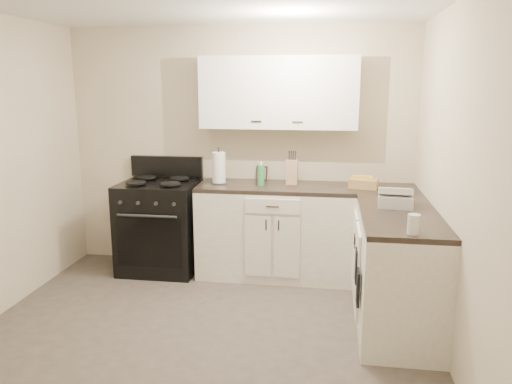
# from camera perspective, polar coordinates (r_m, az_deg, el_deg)

# --- Properties ---
(floor) EXTENTS (3.60, 3.60, 0.00)m
(floor) POSITION_cam_1_polar(r_m,az_deg,el_deg) (3.96, -6.66, -16.94)
(floor) COLOR #473F38
(floor) RESTS_ON ground
(wall_back) EXTENTS (3.60, 0.00, 3.60)m
(wall_back) POSITION_cam_1_polar(r_m,az_deg,el_deg) (5.26, -1.91, 4.88)
(wall_back) COLOR beige
(wall_back) RESTS_ON ground
(wall_right) EXTENTS (0.00, 3.60, 3.60)m
(wall_right) POSITION_cam_1_polar(r_m,az_deg,el_deg) (3.50, 22.50, 0.18)
(wall_right) COLOR beige
(wall_right) RESTS_ON ground
(wall_front) EXTENTS (3.60, 0.00, 3.60)m
(wall_front) POSITION_cam_1_polar(r_m,az_deg,el_deg) (1.92, -21.83, -9.37)
(wall_front) COLOR beige
(wall_front) RESTS_ON ground
(base_cabinets_back) EXTENTS (1.55, 0.60, 0.90)m
(base_cabinets_back) POSITION_cam_1_polar(r_m,az_deg,el_deg) (5.08, 2.28, -4.65)
(base_cabinets_back) COLOR white
(base_cabinets_back) RESTS_ON floor
(base_cabinets_right) EXTENTS (0.60, 1.90, 0.90)m
(base_cabinets_right) POSITION_cam_1_polar(r_m,az_deg,el_deg) (4.47, 15.30, -7.49)
(base_cabinets_right) COLOR white
(base_cabinets_right) RESTS_ON floor
(countertop_back) EXTENTS (1.55, 0.60, 0.04)m
(countertop_back) POSITION_cam_1_polar(r_m,az_deg,el_deg) (4.96, 2.33, 0.55)
(countertop_back) COLOR black
(countertop_back) RESTS_ON base_cabinets_back
(countertop_right) EXTENTS (0.60, 1.90, 0.04)m
(countertop_right) POSITION_cam_1_polar(r_m,az_deg,el_deg) (4.34, 15.65, -1.62)
(countertop_right) COLOR black
(countertop_right) RESTS_ON base_cabinets_right
(upper_cabinets) EXTENTS (1.55, 0.30, 0.70)m
(upper_cabinets) POSITION_cam_1_polar(r_m,az_deg,el_deg) (5.01, 2.61, 11.27)
(upper_cabinets) COLOR white
(upper_cabinets) RESTS_ON wall_back
(stove) EXTENTS (0.78, 0.67, 0.95)m
(stove) POSITION_cam_1_polar(r_m,az_deg,el_deg) (5.31, -10.90, -3.98)
(stove) COLOR black
(stove) RESTS_ON floor
(knife_block) EXTENTS (0.11, 0.10, 0.25)m
(knife_block) POSITION_cam_1_polar(r_m,az_deg,el_deg) (5.00, 4.13, 2.30)
(knife_block) COLOR tan
(knife_block) RESTS_ON countertop_back
(paper_towel) EXTENTS (0.17, 0.17, 0.32)m
(paper_towel) POSITION_cam_1_polar(r_m,az_deg,el_deg) (5.03, -4.25, 2.77)
(paper_towel) COLOR white
(paper_towel) RESTS_ON countertop_back
(soap_bottle) EXTENTS (0.09, 0.09, 0.21)m
(soap_bottle) POSITION_cam_1_polar(r_m,az_deg,el_deg) (4.93, 0.57, 1.94)
(soap_bottle) COLOR #39964D
(soap_bottle) RESTS_ON countertop_back
(picture_frame) EXTENTS (0.13, 0.07, 0.15)m
(picture_frame) POSITION_cam_1_polar(r_m,az_deg,el_deg) (5.20, 0.66, 2.18)
(picture_frame) COLOR black
(picture_frame) RESTS_ON countertop_back
(wicker_basket) EXTENTS (0.30, 0.23, 0.09)m
(wicker_basket) POSITION_cam_1_polar(r_m,az_deg,el_deg) (4.92, 12.18, 0.96)
(wicker_basket) COLOR tan
(wicker_basket) RESTS_ON countertop_right
(countertop_grill) EXTENTS (0.29, 0.27, 0.10)m
(countertop_grill) POSITION_cam_1_polar(r_m,az_deg,el_deg) (4.25, 15.61, -0.94)
(countertop_grill) COLOR silver
(countertop_grill) RESTS_ON countertop_right
(glass_jar) EXTENTS (0.09, 0.09, 0.14)m
(glass_jar) POSITION_cam_1_polar(r_m,az_deg,el_deg) (3.50, 17.57, -3.55)
(glass_jar) COLOR silver
(glass_jar) RESTS_ON countertop_right
(oven_mitt_near) EXTENTS (0.02, 0.15, 0.26)m
(oven_mitt_near) POSITION_cam_1_polar(r_m,az_deg,el_deg) (3.81, 11.59, -10.62)
(oven_mitt_near) COLOR black
(oven_mitt_near) RESTS_ON base_cabinets_right
(oven_mitt_far) EXTENTS (0.02, 0.15, 0.27)m
(oven_mitt_far) POSITION_cam_1_polar(r_m,az_deg,el_deg) (4.04, 11.43, -8.25)
(oven_mitt_far) COLOR black
(oven_mitt_far) RESTS_ON base_cabinets_right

